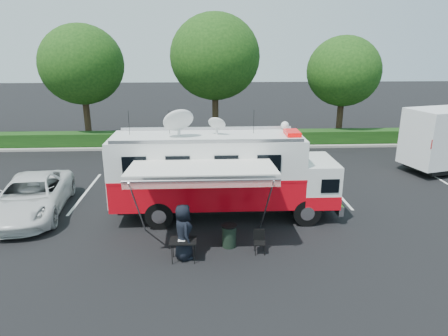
% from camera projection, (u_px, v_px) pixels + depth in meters
% --- Properties ---
extents(ground_plane, '(120.00, 120.00, 0.00)m').
position_uv_depth(ground_plane, '(225.00, 215.00, 16.53)').
color(ground_plane, black).
rests_on(ground_plane, ground).
extents(back_border, '(60.00, 6.14, 8.87)m').
position_uv_depth(back_border, '(232.00, 71.00, 27.39)').
color(back_border, '#9E998E').
rests_on(back_border, ground_plane).
extents(stall_lines, '(24.12, 5.50, 0.01)m').
position_uv_depth(stall_lines, '(211.00, 190.00, 19.36)').
color(stall_lines, silver).
rests_on(stall_lines, ground_plane).
extents(command_truck, '(8.99, 2.47, 4.32)m').
position_uv_depth(command_truck, '(223.00, 173.00, 15.97)').
color(command_truck, black).
rests_on(command_truck, ground_plane).
extents(awning, '(4.91, 2.54, 2.97)m').
position_uv_depth(awning, '(202.00, 171.00, 13.21)').
color(awning, silver).
rests_on(awning, ground_plane).
extents(white_suv, '(3.21, 5.85, 1.56)m').
position_uv_depth(white_suv, '(34.00, 214.00, 16.68)').
color(white_suv, silver).
rests_on(white_suv, ground_plane).
extents(person, '(0.85, 1.07, 1.90)m').
position_uv_depth(person, '(184.00, 258.00, 13.25)').
color(person, black).
rests_on(person, ground_plane).
extents(folding_table, '(0.89, 0.64, 0.74)m').
position_uv_depth(folding_table, '(183.00, 241.00, 12.89)').
color(folding_table, black).
rests_on(folding_table, ground_plane).
extents(folding_chair, '(0.43, 0.45, 0.81)m').
position_uv_depth(folding_chair, '(259.00, 239.00, 13.49)').
color(folding_chair, black).
rests_on(folding_chair, ground_plane).
extents(trash_bin, '(0.54, 0.54, 0.80)m').
position_uv_depth(trash_bin, '(229.00, 236.00, 13.89)').
color(trash_bin, black).
rests_on(trash_bin, ground_plane).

